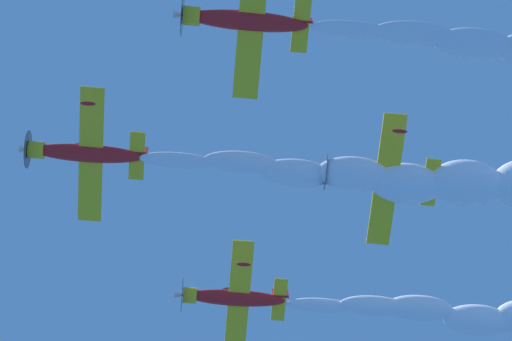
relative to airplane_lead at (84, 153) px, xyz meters
The scene contains 5 objects.
airplane_lead is the anchor object (origin of this frame).
airplane_left_wingman 15.40m from the airplane_lead, 51.02° to the left, with size 10.02×9.06×3.29m.
airplane_right_wingman 16.79m from the airplane_lead, 144.49° to the left, with size 9.88×9.08×3.42m.
airplane_slot_tail 21.37m from the airplane_lead, 98.42° to the left, with size 10.00×9.08×3.40m.
smoke_trail_lead 31.13m from the airplane_lead, 97.89° to the left, with size 8.70×39.21×4.89m.
Camera 1 is at (35.14, 18.25, 1.84)m, focal length 61.44 mm.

